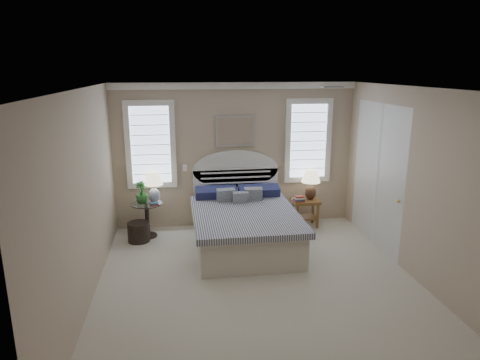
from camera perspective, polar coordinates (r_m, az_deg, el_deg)
The scene contains 21 objects.
floor at distance 6.18m, azimuth 2.60°, elevation -13.78°, with size 4.50×5.00×0.01m, color beige.
ceiling at distance 5.44m, azimuth 2.93°, elevation 12.10°, with size 4.50×5.00×0.01m, color silver.
wall_back at distance 8.06m, azimuth -0.65°, elevation 3.27°, with size 4.50×0.02×2.70m, color #BCA58D.
wall_left at distance 5.69m, azimuth -20.11°, elevation -2.50°, with size 0.02×5.00×2.70m, color #BCA58D.
wall_right at distance 6.47m, azimuth 22.71°, elevation -0.73°, with size 0.02×5.00×2.70m, color #BCA58D.
crown_molding at distance 7.87m, azimuth -0.64°, elevation 12.47°, with size 4.50×0.08×0.12m, color white.
hvac_vent at distance 6.54m, azimuth 12.13°, elevation 12.06°, with size 0.30×0.20×0.02m, color #B2B2B2.
switch_plate at distance 8.02m, azimuth -7.38°, elevation 1.63°, with size 0.08×0.01×0.12m, color white.
window_left at distance 7.94m, azimuth -11.83°, elevation 4.62°, with size 0.90×0.06×1.60m, color #C9DDFF.
window_right at distance 8.30m, azimuth 9.02°, elevation 5.18°, with size 0.90×0.06×1.60m, color #C9DDFF.
painting at distance 7.94m, azimuth -0.63°, elevation 6.54°, with size 0.74×0.04×0.58m, color silver.
closet_door at distance 7.52m, azimuth 17.85°, elevation 0.55°, with size 0.02×1.80×2.40m, color silver.
bed at distance 7.33m, azimuth 0.47°, elevation -5.75°, with size 1.72×2.28×1.47m.
side_table_left at distance 7.83m, azimuth -12.27°, elevation -4.73°, with size 0.56×0.56×0.63m.
nightstand_right at distance 8.25m, azimuth 8.70°, elevation -3.56°, with size 0.50×0.40×0.53m.
floor_pot at distance 7.73m, azimuth -13.36°, elevation -6.75°, with size 0.38×0.38×0.34m, color black.
lamp_left at distance 7.72m, azimuth -11.44°, elevation -0.47°, with size 0.41×0.41×0.55m.
lamp_right at distance 8.16m, azimuth 9.42°, elevation -0.14°, with size 0.40×0.40×0.58m.
potted_plant at distance 7.72m, azimuth -12.99°, elevation -1.62°, with size 0.22×0.22×0.39m, color #2C6629.
books_left at distance 7.61m, azimuth -11.41°, elevation -3.15°, with size 0.16×0.12×0.04m.
books_right at distance 8.06m, azimuth 7.90°, elevation -2.51°, with size 0.21×0.16×0.11m.
Camera 1 is at (-1.06, -5.33, 2.94)m, focal length 32.00 mm.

